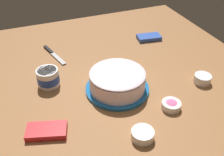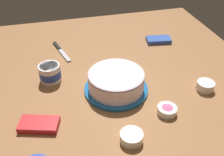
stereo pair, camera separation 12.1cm
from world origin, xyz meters
TOP-DOWN VIEW (x-y plane):
  - ground_plane at (0.00, 0.00)m, footprint 1.54×1.54m
  - frosted_cake at (-0.01, 0.08)m, footprint 0.29×0.29m
  - frosting_tub at (0.27, -0.08)m, footprint 0.10×0.10m
  - spreading_knife at (0.21, -0.35)m, footprint 0.08×0.23m
  - sprinkle_bowl_blue at (-0.41, 0.17)m, footprint 0.08×0.08m
  - sprinkle_bowl_orange at (0.01, 0.38)m, footprint 0.09×0.09m
  - sprinkle_bowl_pink at (-0.17, 0.27)m, footprint 0.08×0.08m
  - candy_box_lower at (-0.38, -0.31)m, footprint 0.15×0.10m
  - candy_box_upper at (0.34, 0.22)m, footprint 0.17×0.12m

SIDE VIEW (x-z plane):
  - ground_plane at x=0.00m, z-range 0.00..0.00m
  - spreading_knife at x=0.21m, z-range 0.00..0.01m
  - candy_box_lower at x=-0.38m, z-range 0.00..0.02m
  - candy_box_upper at x=0.34m, z-range 0.00..0.03m
  - sprinkle_bowl_pink at x=-0.17m, z-range 0.00..0.04m
  - sprinkle_bowl_orange at x=0.01m, z-range 0.00..0.04m
  - sprinkle_bowl_blue at x=-0.41m, z-range 0.00..0.04m
  - frosting_tub at x=0.27m, z-range 0.00..0.09m
  - frosted_cake at x=-0.01m, z-range 0.00..0.10m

